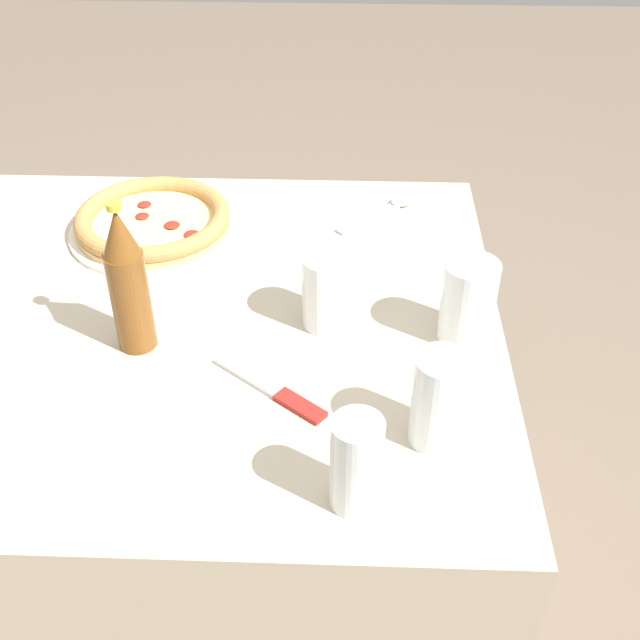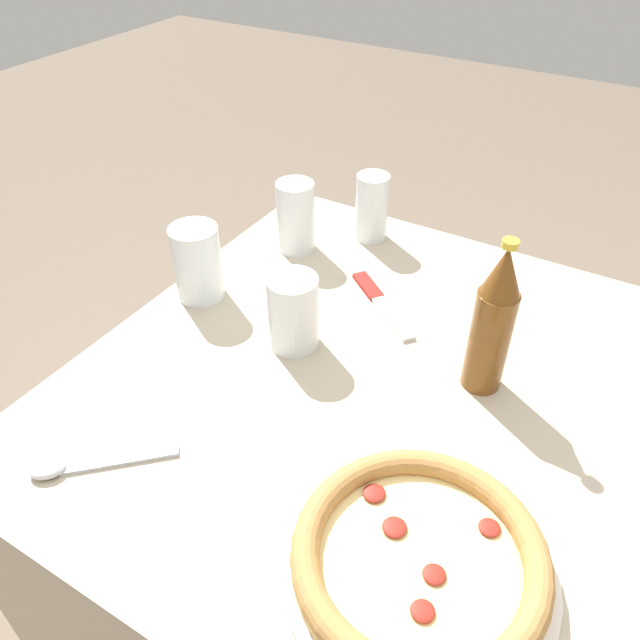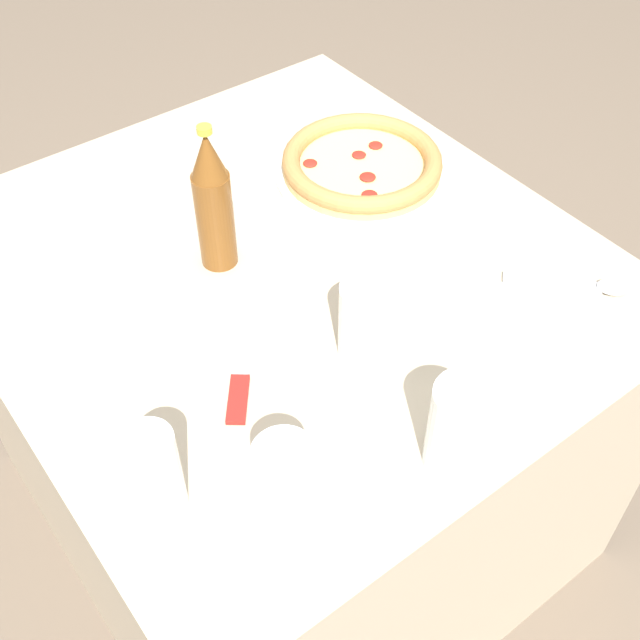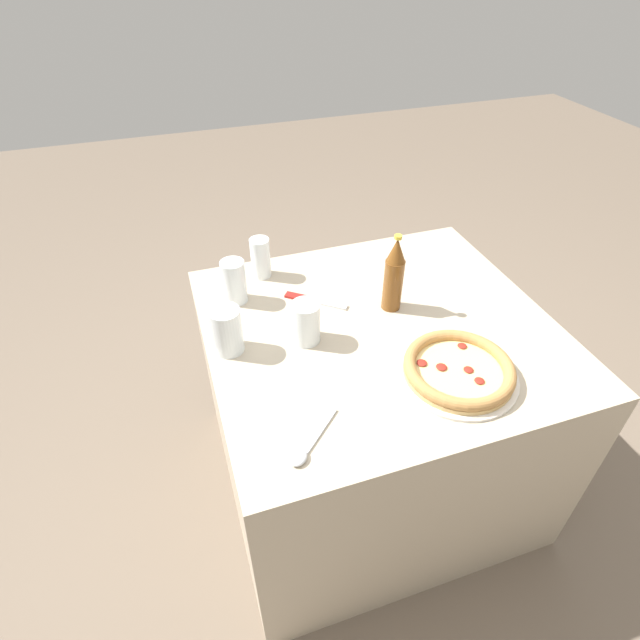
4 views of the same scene
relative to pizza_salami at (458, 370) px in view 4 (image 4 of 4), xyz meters
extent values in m
plane|color=#6B5B4C|center=(-0.10, 0.24, -0.73)|extent=(8.00, 8.00, 0.00)
cube|color=#B7A88E|center=(-0.10, 0.24, -0.37)|extent=(0.97, 0.89, 0.70)
cylinder|color=silver|center=(0.00, 0.00, -0.02)|extent=(0.30, 0.30, 0.01)
cylinder|color=tan|center=(0.00, 0.00, -0.01)|extent=(0.27, 0.27, 0.01)
cylinder|color=#EACC7F|center=(0.00, 0.00, 0.00)|extent=(0.24, 0.24, 0.00)
torus|color=#AD7A42|center=(0.00, 0.00, 0.01)|extent=(0.28, 0.28, 0.03)
ellipsoid|color=maroon|center=(-0.04, 0.02, 0.00)|extent=(0.03, 0.03, 0.01)
ellipsoid|color=maroon|center=(-0.08, 0.05, 0.00)|extent=(0.03, 0.03, 0.01)
ellipsoid|color=maroon|center=(0.03, -0.05, 0.00)|extent=(0.03, 0.03, 0.01)
ellipsoid|color=maroon|center=(0.02, -0.01, 0.00)|extent=(0.02, 0.02, 0.01)
ellipsoid|color=maroon|center=(0.05, 0.07, 0.00)|extent=(0.02, 0.02, 0.01)
cylinder|color=white|center=(-0.47, 0.49, 0.05)|extent=(0.07, 0.07, 0.13)
cylinder|color=#F4A323|center=(-0.47, 0.49, 0.02)|extent=(0.06, 0.06, 0.08)
cylinder|color=white|center=(-0.32, 0.25, 0.04)|extent=(0.08, 0.08, 0.12)
cylinder|color=beige|center=(-0.32, 0.25, 0.01)|extent=(0.06, 0.06, 0.06)
cylinder|color=white|center=(-0.52, 0.28, 0.04)|extent=(0.08, 0.08, 0.13)
cylinder|color=orange|center=(-0.52, 0.28, 0.03)|extent=(0.07, 0.07, 0.09)
cylinder|color=white|center=(-0.36, 0.60, 0.04)|extent=(0.06, 0.06, 0.13)
cylinder|color=silver|center=(-0.36, 0.60, 0.03)|extent=(0.05, 0.05, 0.10)
cylinder|color=brown|center=(-0.04, 0.31, 0.06)|extent=(0.06, 0.06, 0.16)
cone|color=brown|center=(-0.04, 0.31, 0.17)|extent=(0.05, 0.05, 0.07)
cylinder|color=gold|center=(-0.04, 0.31, 0.21)|extent=(0.02, 0.02, 0.01)
cube|color=maroon|center=(-0.29, 0.44, -0.02)|extent=(0.08, 0.07, 0.01)
cube|color=silver|center=(-0.21, 0.38, -0.02)|extent=(0.11, 0.09, 0.01)
cube|color=silver|center=(-0.39, -0.05, -0.02)|extent=(0.12, 0.11, 0.01)
ellipsoid|color=silver|center=(-0.45, -0.11, -0.01)|extent=(0.06, 0.06, 0.02)
camera|label=1|loc=(-0.34, 1.22, 0.74)|focal=45.00mm
camera|label=2|loc=(0.09, -0.36, 0.61)|focal=35.00mm
camera|label=3|loc=(-0.87, 0.75, 0.81)|focal=45.00mm
camera|label=4|loc=(-0.60, -0.73, 0.88)|focal=28.00mm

